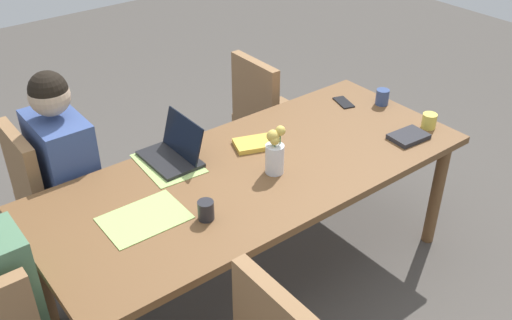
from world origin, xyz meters
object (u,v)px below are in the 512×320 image
object	(u,v)px
chair_far_left_near	(52,192)
coffee_mug_near_right	(206,210)
chair_far_right_near	(269,113)
book_red_cover	(409,136)
laptop_far_left_near	(174,152)
coffee_mug_centre_left	(382,97)
book_blue_cover	(254,144)
coffee_mug_near_left	(429,121)
flower_vase	(275,153)
phone_black	(344,102)
dining_table	(256,181)
person_far_left_near	(69,188)

from	to	relation	value
chair_far_left_near	coffee_mug_near_right	size ratio (longest dim) A/B	10.04
chair_far_right_near	book_red_cover	bearing A→B (deg)	-82.86
laptop_far_left_near	coffee_mug_centre_left	xyz separation A→B (m)	(1.29, -0.23, 0.00)
laptop_far_left_near	book_blue_cover	bearing A→B (deg)	-20.17
chair_far_right_near	laptop_far_left_near	xyz separation A→B (m)	(-0.97, -0.43, 0.28)
chair_far_left_near	chair_far_right_near	xyz separation A→B (m)	(1.48, -0.01, 0.00)
chair_far_left_near	coffee_mug_near_left	size ratio (longest dim) A/B	10.80
coffee_mug_near_right	flower_vase	bearing A→B (deg)	12.28
book_blue_cover	phone_black	size ratio (longest dim) A/B	1.33
dining_table	coffee_mug_near_left	world-z (taller)	coffee_mug_near_left
chair_far_right_near	book_blue_cover	bearing A→B (deg)	-134.66
flower_vase	coffee_mug_near_right	distance (m)	0.48
flower_vase	coffee_mug_near_left	bearing A→B (deg)	-10.93
laptop_far_left_near	book_red_cover	xyz separation A→B (m)	(1.10, -0.59, -0.03)
person_far_left_near	book_red_cover	world-z (taller)	person_far_left_near
phone_black	book_red_cover	bearing A→B (deg)	-166.10
dining_table	laptop_far_left_near	xyz separation A→B (m)	(-0.27, 0.32, 0.12)
chair_far_left_near	coffee_mug_near_right	distance (m)	1.05
coffee_mug_near_left	coffee_mug_near_right	distance (m)	1.42
coffee_mug_near_right	book_blue_cover	xyz separation A→B (m)	(0.54, 0.35, -0.03)
flower_vase	coffee_mug_near_right	world-z (taller)	flower_vase
dining_table	phone_black	bearing A→B (deg)	15.71
person_far_left_near	chair_far_left_near	bearing A→B (deg)	141.24
phone_black	laptop_far_left_near	bearing A→B (deg)	102.69
coffee_mug_near_right	book_red_cover	xyz separation A→B (m)	(1.24, -0.09, -0.03)
chair_far_left_near	flower_vase	xyz separation A→B (m)	(0.84, -0.84, 0.34)
chair_far_right_near	coffee_mug_near_right	size ratio (longest dim) A/B	10.04
coffee_mug_near_left	book_red_cover	bearing A→B (deg)	-176.45
flower_vase	phone_black	xyz separation A→B (m)	(0.80, 0.32, -0.10)
dining_table	phone_black	size ratio (longest dim) A/B	14.70
flower_vase	laptop_far_left_near	xyz separation A→B (m)	(-0.33, 0.40, -0.06)
book_red_cover	phone_black	distance (m)	0.51
person_far_left_near	book_red_cover	distance (m)	1.83
chair_far_right_near	flower_vase	world-z (taller)	flower_vase
flower_vase	coffee_mug_near_right	xyz separation A→B (m)	(-0.47, -0.10, -0.06)
coffee_mug_near_right	coffee_mug_centre_left	distance (m)	1.46
dining_table	coffee_mug_near_left	bearing A→B (deg)	-14.53
coffee_mug_near_left	coffee_mug_centre_left	size ratio (longest dim) A/B	0.90
coffee_mug_near_right	phone_black	bearing A→B (deg)	18.30
chair_far_left_near	phone_black	distance (m)	1.73
dining_table	person_far_left_near	xyz separation A→B (m)	(-0.71, 0.71, -0.13)
chair_far_right_near	coffee_mug_near_right	bearing A→B (deg)	-139.90
flower_vase	coffee_mug_near_left	xyz separation A→B (m)	(0.95, -0.18, -0.07)
coffee_mug_near_left	chair_far_right_near	bearing A→B (deg)	106.98
chair_far_left_near	person_far_left_near	distance (m)	0.10
dining_table	chair_far_left_near	xyz separation A→B (m)	(-0.78, 0.77, -0.16)
chair_far_left_near	coffee_mug_centre_left	distance (m)	1.94
chair_far_right_near	flower_vase	distance (m)	1.10
phone_black	coffee_mug_near_left	bearing A→B (deg)	-145.91
coffee_mug_near_right	book_red_cover	world-z (taller)	coffee_mug_near_right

